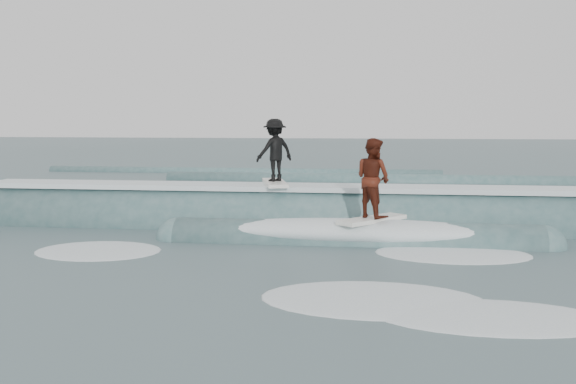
# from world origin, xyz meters

# --- Properties ---
(ground) EXTENTS (160.00, 160.00, 0.00)m
(ground) POSITION_xyz_m (0.00, 0.00, 0.00)
(ground) COLOR #3A5356
(ground) RESTS_ON ground
(breaking_wave) EXTENTS (21.89, 3.90, 2.24)m
(breaking_wave) POSITION_xyz_m (0.27, 4.85, 0.04)
(breaking_wave) COLOR #3B6063
(breaking_wave) RESTS_ON ground
(surfer_black) EXTENTS (1.29, 2.07, 1.86)m
(surfer_black) POSITION_xyz_m (-0.51, 5.18, 2.10)
(surfer_black) COLOR white
(surfer_black) RESTS_ON ground
(surfer_red) EXTENTS (1.74, 1.86, 2.05)m
(surfer_red) POSITION_xyz_m (2.24, 2.98, 1.54)
(surfer_red) COLOR white
(surfer_red) RESTS_ON ground
(whitewater) EXTENTS (15.33, 6.79, 0.10)m
(whitewater) POSITION_xyz_m (1.34, -0.66, 0.00)
(whitewater) COLOR white
(whitewater) RESTS_ON ground
(far_swells) EXTENTS (34.07, 8.65, 0.80)m
(far_swells) POSITION_xyz_m (-2.71, 17.65, 0.00)
(far_swells) COLOR #3B6063
(far_swells) RESTS_ON ground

